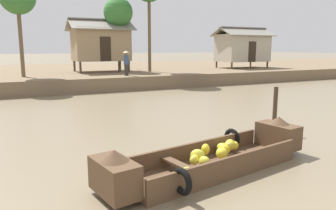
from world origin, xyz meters
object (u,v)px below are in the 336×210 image
stilt_house_mid_left (101,44)px  vendor_person (126,62)px  banana_boat (212,157)px  palm_tree_far (118,13)px  mooring_post (275,110)px  stilt_house_mid_right (242,47)px

stilt_house_mid_left → vendor_person: 4.53m
banana_boat → palm_tree_far: (3.65, 18.71, 5.03)m
palm_tree_far → mooring_post: 17.41m
stilt_house_mid_left → mooring_post: (1.32, -17.36, -2.29)m
stilt_house_mid_left → palm_tree_far: size_ratio=0.85×
palm_tree_far → vendor_person: size_ratio=3.39×
stilt_house_mid_left → vendor_person: bearing=-81.9°
banana_boat → palm_tree_far: 19.72m
vendor_person → palm_tree_far: bearing=79.5°
palm_tree_far → mooring_post: size_ratio=3.72×
mooring_post → stilt_house_mid_right: bearing=54.7°
stilt_house_mid_right → vendor_person: size_ratio=3.09×
banana_boat → stilt_house_mid_right: stilt_house_mid_right is taller
vendor_person → mooring_post: 13.11m
mooring_post → vendor_person: bearing=93.1°
stilt_house_mid_left → stilt_house_mid_right: size_ratio=0.93×
stilt_house_mid_right → mooring_post: 20.40m
vendor_person → stilt_house_mid_left: bearing=98.1°
mooring_post → palm_tree_far: bearing=90.0°
stilt_house_mid_left → mooring_post: size_ratio=3.17×
stilt_house_mid_right → vendor_person: stilt_house_mid_right is taller
stilt_house_mid_left → vendor_person: stilt_house_mid_left is taller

